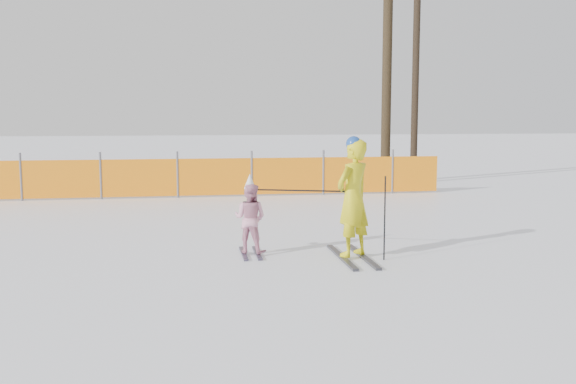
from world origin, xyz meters
name	(u,v)px	position (x,y,z in m)	size (l,w,h in m)	color
ground	(293,260)	(0.00, 0.00, 0.00)	(120.00, 120.00, 0.00)	white
adult	(353,198)	(0.94, 0.01, 0.95)	(0.79, 1.73, 1.90)	black
child	(250,218)	(-0.61, 0.53, 0.59)	(0.68, 0.98, 1.30)	black
ski_poles	(341,204)	(0.76, 0.05, 0.86)	(1.90, 0.70, 1.30)	black
safety_fence	(163,177)	(-2.24, 7.85, 0.56)	(15.35, 0.06, 1.25)	#595960
tree_trunks	(396,79)	(5.10, 10.60, 3.38)	(1.16, 0.49, 7.09)	#2F2415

